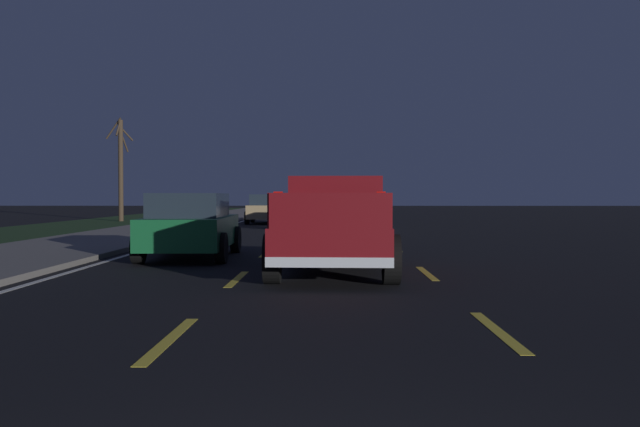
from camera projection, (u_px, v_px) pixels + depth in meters
name	position (u px, v px, depth m)	size (l,w,h in m)	color
ground	(333.00, 231.00, 29.69)	(144.00, 144.00, 0.00)	black
sidewalk_shoulder	(155.00, 229.00, 29.80)	(108.00, 4.00, 0.12)	slate
grass_verge	(37.00, 231.00, 29.88)	(108.00, 6.00, 0.01)	#1E3819
lane_markings	(267.00, 227.00, 33.36)	(108.59, 7.04, 0.01)	yellow
pickup_truck	(336.00, 225.00, 14.01)	(5.49, 2.42, 1.87)	maroon
sedan_green	(191.00, 225.00, 16.89)	(4.45, 2.11, 1.54)	#14592D
sedan_white	(330.00, 212.00, 30.42)	(4.42, 2.05, 1.54)	silver
sedan_tan	(267.00, 209.00, 37.68)	(4.42, 2.05, 1.54)	#9E845B
bare_tree_far	(121.00, 167.00, 40.89)	(1.38, 1.50, 5.97)	#423323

